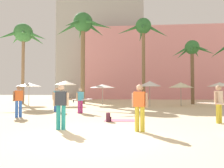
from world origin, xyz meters
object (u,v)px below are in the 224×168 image
palm_tree_center (24,36)px  beach_towel (121,120)px  palm_tree_far_left (143,32)px  palm_tree_far_right (192,52)px  person_far_right (220,103)px  person_near_left (19,100)px  cafe_umbrella_3 (103,86)px  cafe_umbrella_0 (181,85)px  cafe_umbrella_2 (66,83)px  person_mid_center (57,98)px  person_mid_left (140,106)px  backpack (108,117)px  cafe_umbrella_5 (150,84)px  person_far_left (61,105)px  cafe_umbrella_4 (29,85)px  palm_tree_right (83,29)px  person_near_right (81,99)px  cafe_umbrella_1 (220,84)px

palm_tree_center → beach_towel: 18.76m
palm_tree_far_left → palm_tree_far_right: size_ratio=1.45×
person_far_right → person_near_left: size_ratio=1.34×
cafe_umbrella_3 → person_far_right: (6.74, -10.84, -1.01)m
cafe_umbrella_0 → beach_towel: cafe_umbrella_0 is taller
cafe_umbrella_2 → beach_towel: (5.95, -9.95, -2.27)m
palm_tree_far_right → cafe_umbrella_3: bearing=-164.9°
person_mid_center → person_mid_left: (5.47, -6.58, -0.00)m
beach_towel → palm_tree_far_left: bearing=81.5°
palm_tree_far_left → cafe_umbrella_2: (-8.11, -4.48, -6.24)m
cafe_umbrella_2 → backpack: (5.36, -10.38, -2.07)m
palm_tree_center → person_mid_center: bearing=-50.4°
cafe_umbrella_5 → person_far_left: bearing=-110.8°
cafe_umbrella_3 → person_far_right: cafe_umbrella_3 is taller
cafe_umbrella_4 → cafe_umbrella_5: 11.94m
palm_tree_far_right → person_mid_center: 15.82m
palm_tree_center → backpack: (11.15, -12.81, -7.61)m
person_mid_left → person_far_left: person_far_left is taller
cafe_umbrella_2 → cafe_umbrella_5: 8.37m
cafe_umbrella_4 → backpack: 13.44m
person_far_left → cafe_umbrella_5: bearing=-22.4°
palm_tree_right → cafe_umbrella_0: palm_tree_right is taller
person_near_left → person_mid_center: size_ratio=1.02×
palm_tree_far_right → cafe_umbrella_0: palm_tree_far_right is taller
person_near_left → beach_towel: bearing=-135.9°
cafe_umbrella_5 → person_near_right: 8.34m
cafe_umbrella_0 → person_far_right: 10.77m
palm_tree_right → person_far_right: palm_tree_right is taller
palm_tree_far_left → person_near_left: palm_tree_far_left is taller
cafe_umbrella_1 → person_far_left: 16.14m
palm_tree_far_right → person_far_left: (-9.61, -15.43, -4.79)m
cafe_umbrella_0 → cafe_umbrella_3: cafe_umbrella_0 is taller
palm_tree_far_left → person_mid_left: size_ratio=5.98×
palm_tree_far_left → cafe_umbrella_3: size_ratio=3.84×
person_near_right → cafe_umbrella_4: bearing=-179.4°
beach_towel → person_far_right: (4.51, -0.59, 0.92)m
cafe_umbrella_5 → person_far_left: 13.06m
cafe_umbrella_1 → backpack: size_ratio=5.38×
cafe_umbrella_4 → person_mid_center: 7.47m
palm_tree_far_left → person_mid_left: 18.81m
palm_tree_right → palm_tree_far_left: bearing=11.2°
palm_tree_center → person_far_left: bearing=-57.5°
palm_tree_center → palm_tree_far_right: (19.15, 0.48, -2.08)m
cafe_umbrella_1 → person_mid_center: cafe_umbrella_1 is taller
cafe_umbrella_3 → cafe_umbrella_4: bearing=-173.5°
cafe_umbrella_0 → person_far_right: (-0.94, -10.68, -1.10)m
beach_towel → person_far_right: size_ratio=0.69×
palm_tree_right → backpack: bearing=-72.4°
palm_tree_right → person_mid_left: (5.63, -15.77, -7.79)m
palm_tree_far_right → person_near_right: palm_tree_far_right is taller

